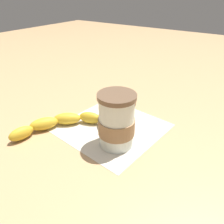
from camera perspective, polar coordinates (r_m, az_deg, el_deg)
name	(u,v)px	position (r m, az deg, el deg)	size (l,w,h in m)	color
ground_plane	(112,128)	(0.57, 0.00, -4.10)	(3.00, 3.00, 0.00)	tan
paper_napkin	(112,127)	(0.57, 0.00, -4.04)	(0.24, 0.24, 0.00)	beige
coffee_cup	(117,121)	(0.48, 1.19, -2.49)	(0.08, 0.08, 0.13)	silver
muffin	(120,107)	(0.56, 2.08, 1.31)	(0.08, 0.08, 0.09)	beige
banana	(57,123)	(0.58, -14.29, -2.72)	(0.14, 0.20, 0.03)	gold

